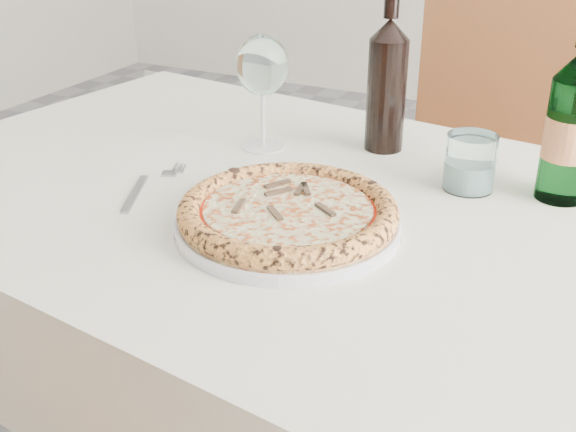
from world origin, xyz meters
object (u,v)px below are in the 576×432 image
wine_glass (262,68)px  tumbler (470,166)px  chair_far (486,166)px  dining_table (319,259)px  pizza (288,212)px  wine_bottle (387,84)px  plate (288,224)px  beer_bottle (571,126)px

wine_glass → tumbler: 0.36m
wine_glass → chair_far: bearing=69.1°
dining_table → pizza: pizza is taller
tumbler → wine_bottle: (-0.17, 0.10, 0.08)m
dining_table → plate: 0.14m
beer_bottle → plate: bearing=-138.6°
chair_far → tumbler: bearing=-81.6°
pizza → wine_glass: wine_glass is taller
chair_far → pizza: 0.95m
pizza → dining_table: bearing=90.0°
chair_far → wine_bottle: (-0.07, -0.57, 0.33)m
dining_table → beer_bottle: beer_bottle is taller
beer_bottle → wine_bottle: size_ratio=1.03×
pizza → wine_glass: bearing=124.5°
wine_glass → wine_bottle: wine_bottle is taller
dining_table → beer_bottle: 0.40m
chair_far → wine_bottle: wine_bottle is taller
tumbler → wine_bottle: size_ratio=0.32×
tumbler → beer_bottle: size_ratio=0.31×
wine_glass → pizza: bearing=-55.5°
pizza → chair_far: bearing=85.2°
wine_glass → beer_bottle: beer_bottle is taller
wine_glass → wine_bottle: size_ratio=0.73×
chair_far → tumbler: chair_far is taller
dining_table → wine_glass: (-0.17, 0.15, 0.23)m
wine_glass → tumbler: wine_glass is taller
wine_glass → tumbler: size_ratio=2.30×
pizza → tumbler: size_ratio=3.47×
chair_far → pizza: (-0.08, -0.91, 0.25)m
wine_glass → tumbler: bearing=-2.4°
plate → beer_bottle: (0.30, 0.26, 0.10)m
dining_table → beer_bottle: bearing=28.8°
pizza → plate: bearing=16.2°
chair_far → wine_bottle: size_ratio=3.57×
pizza → wine_bottle: size_ratio=1.10×
chair_far → beer_bottle: size_ratio=3.47×
pizza → beer_bottle: 0.41m
dining_table → beer_bottle: (0.30, 0.16, 0.20)m
plate → pizza: 0.02m
plate → wine_bottle: 0.36m
tumbler → wine_glass: bearing=177.6°
chair_far → wine_bottle: bearing=-97.0°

